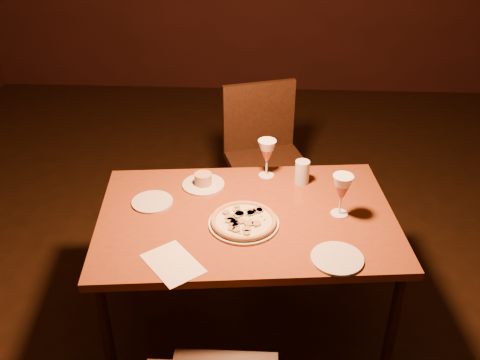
{
  "coord_description": "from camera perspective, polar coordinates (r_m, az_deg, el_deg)",
  "views": [
    {
      "loc": [
        -0.22,
        -1.76,
        2.09
      ],
      "look_at": [
        -0.33,
        0.25,
        0.86
      ],
      "focal_mm": 40.0,
      "sensor_mm": 36.0,
      "label": 1
    }
  ],
  "objects": [
    {
      "name": "menu_card",
      "position": [
        2.15,
        -7.17,
        -8.82
      ],
      "size": [
        0.29,
        0.3,
        0.0
      ],
      "primitive_type": "cube",
      "rotation": [
        0.0,
        0.0,
        0.69
      ],
      "color": "silver",
      "rests_on": "dining_table"
    },
    {
      "name": "wine_glass_right",
      "position": [
        2.39,
        10.75,
        -1.61
      ],
      "size": [
        0.09,
        0.09,
        0.2
      ],
      "primitive_type": null,
      "color": "#AE5748",
      "rests_on": "dining_table"
    },
    {
      "name": "chair_far",
      "position": [
        3.27,
        2.67,
        2.83
      ],
      "size": [
        0.57,
        0.57,
        0.93
      ],
      "rotation": [
        0.0,
        0.0,
        0.32
      ],
      "color": "black",
      "rests_on": "floor"
    },
    {
      "name": "ramekin_saucer",
      "position": [
        2.6,
        -3.94,
        -0.18
      ],
      "size": [
        0.2,
        0.2,
        0.07
      ],
      "color": "silver",
      "rests_on": "dining_table"
    },
    {
      "name": "water_tumbler",
      "position": [
        2.62,
        6.64,
        0.84
      ],
      "size": [
        0.07,
        0.07,
        0.12
      ],
      "primitive_type": "cylinder",
      "color": "silver",
      "rests_on": "dining_table"
    },
    {
      "name": "wine_glass_far",
      "position": [
        2.64,
        2.87,
        2.31
      ],
      "size": [
        0.09,
        0.09,
        0.2
      ],
      "primitive_type": null,
      "color": "#AE5748",
      "rests_on": "dining_table"
    },
    {
      "name": "side_plate_near",
      "position": [
        2.18,
        10.32,
        -8.24
      ],
      "size": [
        0.21,
        0.21,
        0.01
      ],
      "primitive_type": "cylinder",
      "color": "silver",
      "rests_on": "dining_table"
    },
    {
      "name": "pizza_plate",
      "position": [
        2.33,
        0.4,
        -4.4
      ],
      "size": [
        0.31,
        0.31,
        0.03
      ],
      "color": "silver",
      "rests_on": "dining_table"
    },
    {
      "name": "dining_table",
      "position": [
        2.43,
        0.71,
        -4.96
      ],
      "size": [
        1.4,
        0.98,
        0.71
      ],
      "rotation": [
        0.0,
        0.0,
        0.1
      ],
      "color": "brown",
      "rests_on": "floor"
    },
    {
      "name": "floor",
      "position": [
        2.74,
        6.9,
        -18.55
      ],
      "size": [
        7.0,
        7.0,
        0.0
      ],
      "primitive_type": "plane",
      "color": "black",
      "rests_on": "ground"
    },
    {
      "name": "side_plate_left",
      "position": [
        2.51,
        -9.34,
        -2.32
      ],
      "size": [
        0.19,
        0.19,
        0.01
      ],
      "primitive_type": "cylinder",
      "color": "silver",
      "rests_on": "dining_table"
    }
  ]
}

